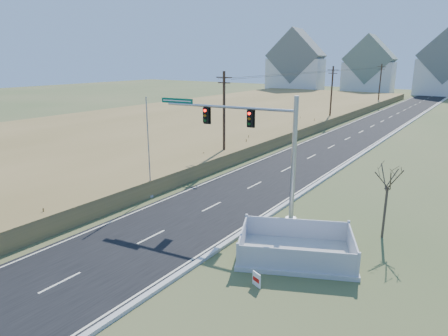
# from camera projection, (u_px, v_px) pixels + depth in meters

# --- Properties ---
(ground) EXTENTS (260.00, 260.00, 0.00)m
(ground) POSITION_uv_depth(u_px,v_px,m) (174.00, 226.00, 25.02)
(ground) COLOR #3F5328
(ground) RESTS_ON ground
(road) EXTENTS (8.00, 180.00, 0.06)m
(road) POSITION_uv_depth(u_px,v_px,m) (379.00, 123.00, 64.72)
(road) COLOR black
(road) RESTS_ON ground
(curb) EXTENTS (0.30, 180.00, 0.18)m
(curb) POSITION_uv_depth(u_px,v_px,m) (407.00, 125.00, 62.44)
(curb) COLOR #B2AFA8
(curb) RESTS_ON ground
(reed_marsh) EXTENTS (38.00, 110.00, 1.30)m
(reed_marsh) POSITION_uv_depth(u_px,v_px,m) (223.00, 115.00, 69.72)
(reed_marsh) COLOR olive
(reed_marsh) RESTS_ON ground
(utility_pole_near) EXTENTS (1.80, 0.26, 9.00)m
(utility_pole_near) POSITION_uv_depth(u_px,v_px,m) (224.00, 116.00, 39.24)
(utility_pole_near) COLOR #422D1E
(utility_pole_near) RESTS_ON ground
(utility_pole_mid) EXTENTS (1.80, 0.26, 9.00)m
(utility_pole_mid) POSITION_uv_depth(u_px,v_px,m) (331.00, 94.00, 63.06)
(utility_pole_mid) COLOR #422D1E
(utility_pole_mid) RESTS_ON ground
(utility_pole_far) EXTENTS (1.80, 0.26, 9.00)m
(utility_pole_far) POSITION_uv_depth(u_px,v_px,m) (380.00, 84.00, 86.89)
(utility_pole_far) COLOR #422D1E
(utility_pole_far) RESTS_ON ground
(condo_nw) EXTENTS (17.69, 13.38, 19.05)m
(condo_nw) POSITION_uv_depth(u_px,v_px,m) (296.00, 66.00, 123.14)
(condo_nw) COLOR silver
(condo_nw) RESTS_ON ground
(condo_nnw) EXTENTS (14.93, 11.17, 17.03)m
(condo_nnw) POSITION_uv_depth(u_px,v_px,m) (369.00, 69.00, 118.78)
(condo_nnw) COLOR silver
(condo_nnw) RESTS_ON ground
(condo_n) EXTENTS (15.27, 10.20, 18.54)m
(condo_n) POSITION_uv_depth(u_px,v_px,m) (447.00, 68.00, 110.85)
(condo_n) COLOR silver
(condo_n) RESTS_ON ground
(traffic_signal_mast) EXTENTS (10.01, 1.68, 8.03)m
(traffic_signal_mast) POSITION_uv_depth(u_px,v_px,m) (265.00, 145.00, 25.39)
(traffic_signal_mast) COLOR #9EA0A5
(traffic_signal_mast) RESTS_ON ground
(fence_enclosure) EXTENTS (7.19, 6.26, 1.37)m
(fence_enclosure) POSITION_uv_depth(u_px,v_px,m) (296.00, 252.00, 21.13)
(fence_enclosure) COLOR #B7B5AD
(fence_enclosure) RESTS_ON ground
(open_sign) EXTENTS (0.53, 0.25, 0.68)m
(open_sign) POSITION_uv_depth(u_px,v_px,m) (256.00, 280.00, 18.33)
(open_sign) COLOR white
(open_sign) RESTS_ON ground
(flagpole) EXTENTS (0.34, 0.34, 7.54)m
(flagpole) POSITION_uv_depth(u_px,v_px,m) (149.00, 159.00, 29.48)
(flagpole) COLOR #B7B5AD
(flagpole) RESTS_ON ground
(bare_tree) EXTENTS (1.77, 1.77, 4.68)m
(bare_tree) POSITION_uv_depth(u_px,v_px,m) (389.00, 176.00, 22.50)
(bare_tree) COLOR #4C3F33
(bare_tree) RESTS_ON ground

